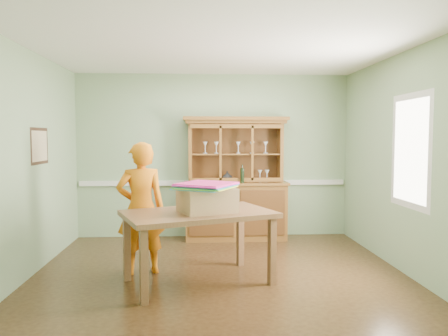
{
  "coord_description": "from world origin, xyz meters",
  "views": [
    {
      "loc": [
        -0.26,
        -5.28,
        1.66
      ],
      "look_at": [
        0.08,
        0.4,
        1.26
      ],
      "focal_mm": 35.0,
      "sensor_mm": 36.0,
      "label": 1
    }
  ],
  "objects": [
    {
      "name": "framed_map",
      "position": [
        -2.23,
        0.3,
        1.55
      ],
      "size": [
        0.03,
        0.6,
        0.46
      ],
      "color": "#362215",
      "rests_on": "wall_left"
    },
    {
      "name": "chair_rail",
      "position": [
        0.0,
        1.98,
        0.9
      ],
      "size": [
        4.41,
        0.05,
        0.08
      ],
      "primitive_type": "cube",
      "color": "silver",
      "rests_on": "wall_back"
    },
    {
      "name": "wall_back",
      "position": [
        0.0,
        2.0,
        1.35
      ],
      "size": [
        4.5,
        0.0,
        4.5
      ],
      "primitive_type": "plane",
      "rotation": [
        1.57,
        0.0,
        0.0
      ],
      "color": "gray",
      "rests_on": "floor"
    },
    {
      "name": "wall_right",
      "position": [
        2.25,
        0.0,
        1.35
      ],
      "size": [
        0.0,
        4.0,
        4.0
      ],
      "primitive_type": "plane",
      "rotation": [
        1.57,
        0.0,
        -1.57
      ],
      "color": "gray",
      "rests_on": "floor"
    },
    {
      "name": "window_panel",
      "position": [
        2.23,
        -0.3,
        1.5
      ],
      "size": [
        0.03,
        0.96,
        1.36
      ],
      "color": "silver",
      "rests_on": "wall_right"
    },
    {
      "name": "ceiling",
      "position": [
        0.0,
        0.0,
        2.7
      ],
      "size": [
        4.5,
        4.5,
        0.0
      ],
      "primitive_type": "plane",
      "rotation": [
        3.14,
        0.0,
        0.0
      ],
      "color": "white",
      "rests_on": "wall_back"
    },
    {
      "name": "person",
      "position": [
        -0.95,
        0.02,
        0.8
      ],
      "size": [
        0.66,
        0.52,
        1.6
      ],
      "primitive_type": "imported",
      "rotation": [
        0.0,
        0.0,
        3.41
      ],
      "color": "orange",
      "rests_on": "floor"
    },
    {
      "name": "dining_table",
      "position": [
        -0.26,
        -0.38,
        0.72
      ],
      "size": [
        1.88,
        1.5,
        0.82
      ],
      "rotation": [
        0.0,
        0.0,
        0.36
      ],
      "color": "brown",
      "rests_on": "floor"
    },
    {
      "name": "cardboard_box",
      "position": [
        -0.16,
        -0.41,
        0.95
      ],
      "size": [
        0.71,
        0.65,
        0.27
      ],
      "primitive_type": "cube",
      "rotation": [
        0.0,
        0.0,
        0.38
      ],
      "color": "#9E8051",
      "rests_on": "dining_table"
    },
    {
      "name": "wall_front",
      "position": [
        0.0,
        -2.0,
        1.35
      ],
      "size": [
        4.5,
        0.0,
        4.5
      ],
      "primitive_type": "plane",
      "rotation": [
        -1.57,
        0.0,
        0.0
      ],
      "color": "gray",
      "rests_on": "floor"
    },
    {
      "name": "china_hutch",
      "position": [
        0.35,
        1.78,
        0.7
      ],
      "size": [
        1.69,
        0.56,
        1.99
      ],
      "color": "brown",
      "rests_on": "floor"
    },
    {
      "name": "floor",
      "position": [
        0.0,
        0.0,
        0.0
      ],
      "size": [
        4.5,
        4.5,
        0.0
      ],
      "primitive_type": "plane",
      "color": "#482F17",
      "rests_on": "ground"
    },
    {
      "name": "kite_stack",
      "position": [
        -0.17,
        -0.45,
        1.12
      ],
      "size": [
        0.75,
        0.75,
        0.06
      ],
      "rotation": [
        0.0,
        0.0,
        1.06
      ],
      "color": "#2BA5CB",
      "rests_on": "cardboard_box"
    },
    {
      "name": "wall_left",
      "position": [
        -2.25,
        0.0,
        1.35
      ],
      "size": [
        0.0,
        4.0,
        4.0
      ],
      "primitive_type": "plane",
      "rotation": [
        1.57,
        0.0,
        1.57
      ],
      "color": "gray",
      "rests_on": "floor"
    }
  ]
}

